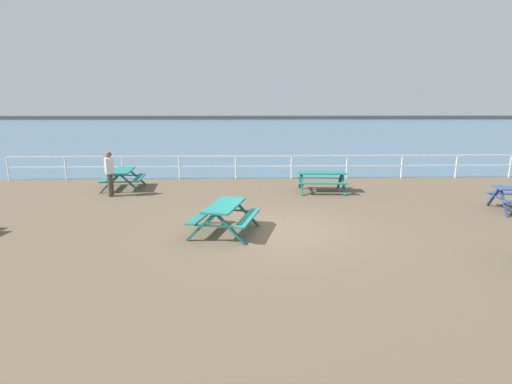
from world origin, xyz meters
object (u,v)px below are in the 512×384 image
Objects in this scene: picnic_table_far_left at (321,177)px; picnic_table_seaward at (225,211)px; picnic_table_corner at (123,175)px; visitor at (109,171)px.

picnic_table_seaward is at bearing -121.34° from picnic_table_far_left.
picnic_table_seaward is at bearing -149.36° from picnic_table_corner.
visitor is (-7.91, -0.55, 0.36)m from picnic_table_far_left.
picnic_table_far_left is at bearing -101.55° from picnic_table_corner.
picnic_table_far_left and picnic_table_seaward have the same top height.
picnic_table_corner is at bearing 91.08° from visitor.
picnic_table_far_left is 7.88m from picnic_table_corner.
visitor is (-4.41, 4.53, 0.36)m from picnic_table_seaward.
picnic_table_far_left is 6.18m from picnic_table_seaward.
visitor is at bearing -172.78° from picnic_table_far_left.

